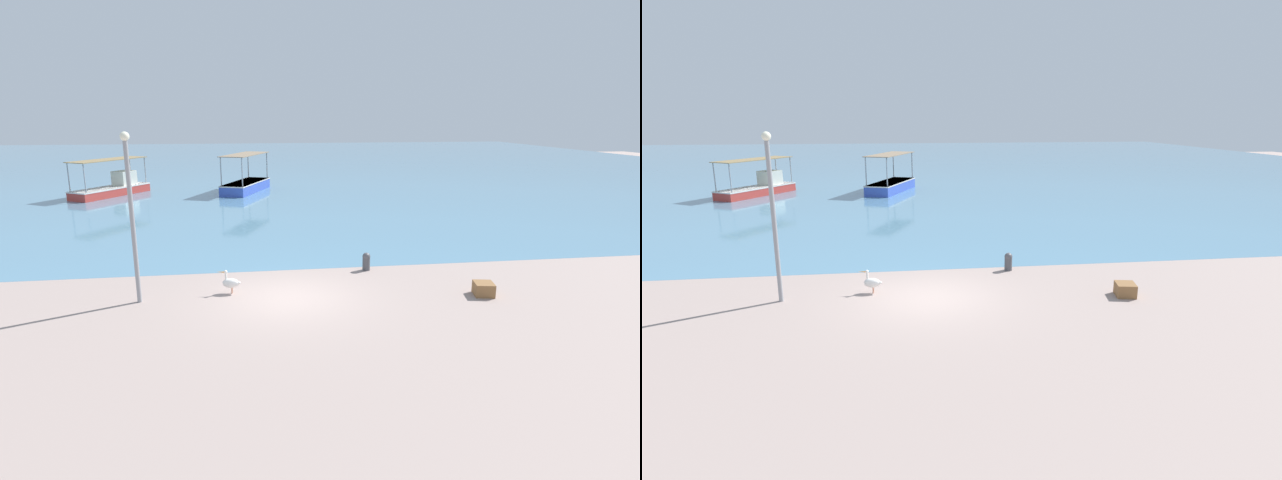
# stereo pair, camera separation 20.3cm
# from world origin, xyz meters

# --- Properties ---
(ground) EXTENTS (120.00, 120.00, 0.00)m
(ground) POSITION_xyz_m (0.00, 0.00, 0.00)
(ground) COLOR gray
(harbor_water) EXTENTS (110.00, 90.00, 0.00)m
(harbor_water) POSITION_xyz_m (0.00, 48.00, 0.00)
(harbor_water) COLOR teal
(harbor_water) RESTS_ON ground
(fishing_boat_near_right) EXTENTS (3.93, 6.18, 2.88)m
(fishing_boat_near_right) POSITION_xyz_m (-1.43, 23.67, 0.57)
(fishing_boat_near_right) COLOR #3A56C1
(fishing_boat_near_right) RESTS_ON harbor_water
(fishing_boat_far_right) EXTENTS (4.81, 6.28, 2.66)m
(fishing_boat_far_right) POSITION_xyz_m (-11.16, 23.29, 0.63)
(fishing_boat_far_right) COLOR #BA3932
(fishing_boat_far_right) RESTS_ON harbor_water
(pelican) EXTENTS (0.80, 0.39, 0.80)m
(pelican) POSITION_xyz_m (-1.89, 0.71, 0.38)
(pelican) COLOR #E0997A
(pelican) RESTS_ON ground
(lamp_post) EXTENTS (0.28, 0.28, 5.29)m
(lamp_post) POSITION_xyz_m (-4.73, 0.32, 3.00)
(lamp_post) COLOR gray
(lamp_post) RESTS_ON ground
(mooring_bollard) EXTENTS (0.30, 0.30, 0.69)m
(mooring_bollard) POSITION_xyz_m (3.15, 2.58, 0.37)
(mooring_bollard) COLOR #47474C
(mooring_bollard) RESTS_ON ground
(cargo_crate) EXTENTS (0.73, 0.78, 0.43)m
(cargo_crate) POSITION_xyz_m (6.34, -0.63, 0.21)
(cargo_crate) COLOR olive
(cargo_crate) RESTS_ON ground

